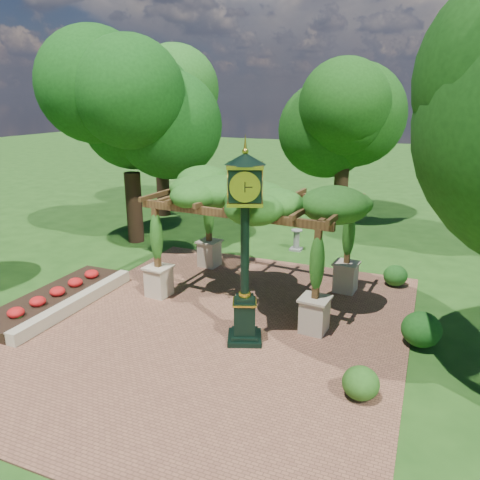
% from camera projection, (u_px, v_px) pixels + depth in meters
% --- Properties ---
extents(ground, '(120.00, 120.00, 0.00)m').
position_uv_depth(ground, '(204.00, 346.00, 12.24)').
color(ground, '#1E4714').
rests_on(ground, ground).
extents(brick_plaza, '(10.00, 12.00, 0.04)m').
position_uv_depth(brick_plaza, '(220.00, 329.00, 13.12)').
color(brick_plaza, brown).
rests_on(brick_plaza, ground).
extents(border_wall, '(0.35, 5.00, 0.40)m').
position_uv_depth(border_wall, '(76.00, 303.00, 14.30)').
color(border_wall, '#C6B793').
rests_on(border_wall, ground).
extents(flower_bed, '(1.50, 5.00, 0.36)m').
position_uv_depth(flower_bed, '(53.00, 299.00, 14.63)').
color(flower_bed, red).
rests_on(flower_bed, ground).
extents(pedestal_clock, '(1.29, 1.29, 5.05)m').
position_uv_depth(pedestal_clock, '(245.00, 233.00, 11.59)').
color(pedestal_clock, black).
rests_on(pedestal_clock, brick_plaza).
extents(pergola, '(6.43, 4.37, 3.85)m').
position_uv_depth(pergola, '(254.00, 201.00, 14.54)').
color(pergola, beige).
rests_on(pergola, brick_plaza).
extents(sundial, '(0.50, 0.50, 0.90)m').
position_uv_depth(sundial, '(296.00, 241.00, 19.79)').
color(sundial, gray).
rests_on(sundial, ground).
extents(shrub_front, '(0.86, 0.86, 0.72)m').
position_uv_depth(shrub_front, '(361.00, 383.00, 9.98)').
color(shrub_front, '#245117').
rests_on(shrub_front, brick_plaza).
extents(shrub_mid, '(1.02, 1.02, 0.92)m').
position_uv_depth(shrub_mid, '(421.00, 329.00, 12.07)').
color(shrub_mid, '#194E15').
rests_on(shrub_mid, brick_plaza).
extents(shrub_back, '(0.85, 0.85, 0.72)m').
position_uv_depth(shrub_back, '(395.00, 276.00, 15.97)').
color(shrub_back, '#225F1B').
rests_on(shrub_back, brick_plaza).
extents(tree_west_near, '(4.66, 4.66, 8.03)m').
position_uv_depth(tree_west_near, '(128.00, 115.00, 19.53)').
color(tree_west_near, '#321F14').
rests_on(tree_west_near, ground).
extents(tree_west_far, '(4.32, 4.32, 7.96)m').
position_uv_depth(tree_west_far, '(159.00, 113.00, 24.26)').
color(tree_west_far, black).
rests_on(tree_west_far, ground).
extents(tree_north, '(4.99, 4.99, 8.23)m').
position_uv_depth(tree_north, '(346.00, 109.00, 23.48)').
color(tree_north, '#382616').
rests_on(tree_north, ground).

